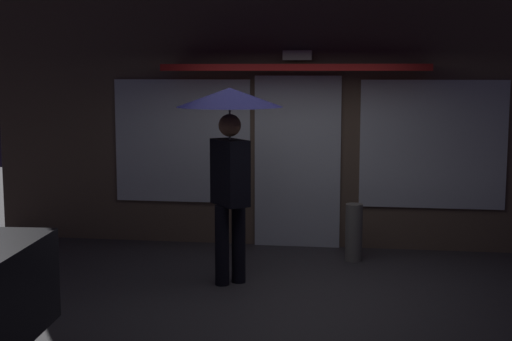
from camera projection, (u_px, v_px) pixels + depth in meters
The scene contains 4 objects.
ground_plane at pixel (278, 297), 7.39m from camera, with size 18.00×18.00×0.00m, color #38353A.
building_facade at pixel (299, 78), 9.39m from camera, with size 8.08×1.00×4.40m.
person_with_umbrella at pixel (230, 129), 7.63m from camera, with size 1.11×1.11×2.09m.
sidewalk_bollard at pixel (354, 232), 8.75m from camera, with size 0.20×0.20×0.69m, color slate.
Camera 1 is at (0.81, -7.11, 2.26)m, focal length 51.48 mm.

